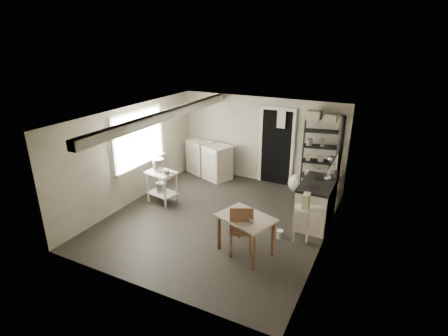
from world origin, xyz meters
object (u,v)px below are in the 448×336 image
at_px(prep_table, 162,187).
at_px(work_table, 246,234).
at_px(shelf_rack, 321,159).
at_px(chair, 241,229).
at_px(base_cabinets, 209,160).
at_px(stockpot, 158,165).
at_px(stove, 316,204).
at_px(flour_sack, 296,183).

relative_size(prep_table, work_table, 0.80).
xyz_separation_m(shelf_rack, chair, (-0.72, -3.12, -0.46)).
distance_m(base_cabinets, work_table, 3.92).
distance_m(prep_table, work_table, 2.80).
height_order(stockpot, shelf_rack, shelf_rack).
distance_m(stockpot, base_cabinets, 2.07).
height_order(prep_table, shelf_rack, shelf_rack).
height_order(base_cabinets, chair, chair).
bearing_deg(stove, prep_table, -169.47).
xyz_separation_m(base_cabinets, stove, (3.34, -1.37, -0.02)).
xyz_separation_m(shelf_rack, stove, (0.26, -1.43, -0.51)).
bearing_deg(base_cabinets, flour_sack, 20.74).
distance_m(base_cabinets, shelf_rack, 3.13).
xyz_separation_m(prep_table, shelf_rack, (3.24, 2.09, 0.55)).
relative_size(prep_table, stockpot, 2.66).
relative_size(base_cabinets, work_table, 1.50).
distance_m(stockpot, work_table, 2.94).
height_order(stove, flour_sack, stove).
distance_m(shelf_rack, work_table, 3.23).
bearing_deg(prep_table, stove, 10.55).
bearing_deg(prep_table, flour_sack, 36.52).
bearing_deg(chair, stockpot, 133.47).
bearing_deg(base_cabinets, chair, -31.00).
distance_m(stove, work_table, 1.90).
bearing_deg(flour_sack, stockpot, -144.62).
xyz_separation_m(stove, chair, (-0.98, -1.69, 0.04)).
distance_m(stockpot, chair, 2.85).
xyz_separation_m(shelf_rack, work_table, (-0.63, -3.11, -0.57)).
relative_size(stockpot, work_table, 0.30).
bearing_deg(work_table, chair, -173.70).
distance_m(base_cabinets, stove, 3.62).
bearing_deg(flour_sack, prep_table, -143.48).
bearing_deg(flour_sack, chair, -93.41).
relative_size(prep_table, chair, 0.78).
bearing_deg(chair, prep_table, 133.29).
xyz_separation_m(stockpot, chair, (2.60, -1.06, -0.45)).
relative_size(prep_table, shelf_rack, 0.41).
relative_size(shelf_rack, chair, 1.91).
distance_m(stove, flour_sack, 1.58).
relative_size(stockpot, flour_sack, 0.62).
height_order(base_cabinets, stove, base_cabinets).
xyz_separation_m(shelf_rack, flour_sack, (-0.54, -0.09, -0.71)).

